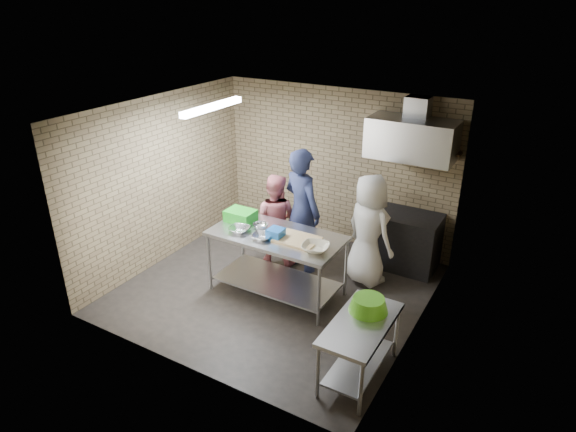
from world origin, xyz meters
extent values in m
plane|color=black|center=(0.00, 0.00, 0.00)|extent=(4.20, 4.20, 0.00)
plane|color=black|center=(0.00, 0.00, 2.70)|extent=(4.20, 4.20, 0.00)
cube|color=#8F7D59|center=(0.00, 2.00, 1.35)|extent=(4.20, 0.06, 2.70)
cube|color=#8F7D59|center=(0.00, -2.00, 1.35)|extent=(4.20, 0.06, 2.70)
cube|color=#8F7D59|center=(-2.10, 0.00, 1.35)|extent=(0.06, 4.00, 2.70)
cube|color=#8F7D59|center=(2.10, 0.00, 1.35)|extent=(0.06, 4.00, 2.70)
cube|color=silver|center=(0.06, -0.06, 0.48)|extent=(1.91, 0.96, 0.96)
cube|color=silver|center=(1.80, -1.10, 0.38)|extent=(0.60, 1.20, 0.75)
cube|color=black|center=(1.35, 1.65, 0.45)|extent=(1.20, 0.70, 0.90)
cube|color=silver|center=(1.35, 1.70, 2.10)|extent=(1.30, 0.60, 0.60)
cube|color=#A5A8AD|center=(1.35, 1.85, 2.55)|extent=(0.35, 0.30, 0.30)
cube|color=#3F2B19|center=(1.65, 1.89, 1.92)|extent=(0.80, 0.20, 0.04)
cube|color=white|center=(-1.00, 0.00, 2.64)|extent=(0.10, 1.25, 0.08)
cube|color=green|center=(-0.64, 0.06, 1.04)|extent=(0.42, 0.32, 0.17)
cube|color=blue|center=(0.11, -0.16, 1.03)|extent=(0.21, 0.21, 0.14)
cube|color=tan|center=(0.41, -0.08, 0.97)|extent=(0.58, 0.45, 0.03)
imported|color=silver|center=(-0.44, -0.26, 0.99)|extent=(0.35, 0.35, 0.07)
imported|color=silver|center=(-0.24, -0.01, 0.99)|extent=(0.27, 0.27, 0.07)
imported|color=silver|center=(-0.04, -0.28, 0.99)|extent=(0.32, 0.32, 0.07)
imported|color=beige|center=(0.76, -0.21, 1.00)|extent=(0.43, 0.43, 0.09)
cylinder|color=#B22619|center=(1.40, 1.89, 2.03)|extent=(0.07, 0.07, 0.18)
cylinder|color=green|center=(1.80, 1.89, 2.02)|extent=(0.06, 0.06, 0.15)
imported|color=#141833|center=(0.02, 0.76, 1.00)|extent=(0.85, 0.71, 2.00)
imported|color=#CC6C74|center=(-0.44, 0.71, 0.76)|extent=(0.85, 0.73, 1.52)
imported|color=white|center=(1.08, 0.91, 0.86)|extent=(1.00, 0.85, 1.73)
camera|label=1|loc=(3.39, -5.45, 4.12)|focal=31.13mm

